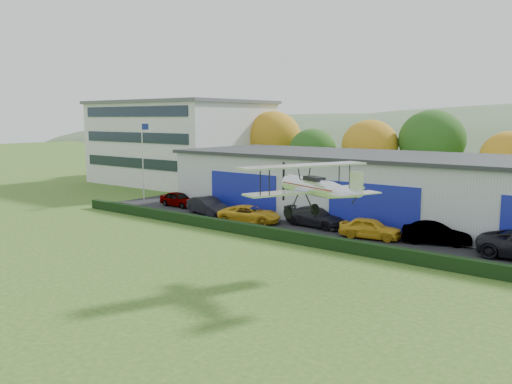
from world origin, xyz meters
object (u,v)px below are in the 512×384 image
Objects in this scene: office_block at (181,142)px; car_5 at (436,233)px; hangar at (405,188)px; car_4 at (370,228)px; car_0 at (179,199)px; car_1 at (208,206)px; car_2 at (250,214)px; flagpole at (143,153)px; biplane at (315,185)px; car_3 at (316,217)px.

office_block is 4.74× the size of car_5.
hangar is 7.91m from car_4.
office_block reaches higher than car_0.
hangar reaches higher than car_1.
car_2 is (10.07, -1.94, -0.00)m from car_0.
hangar is at bearing 17.85° from car_5.
flagpole is 1.84× the size of car_5.
car_0 is 10.26m from car_2.
car_4 is at bearing -23.53° from office_block.
office_block is at bearing 56.82° from car_4.
office_block is 2.80× the size of biplane.
hangar is 16.46m from car_1.
car_0 is at bearing -161.09° from hangar.
biplane is at bearing -143.97° from car_3.
car_3 is (14.93, 0.07, 0.04)m from car_0.
office_block is 4.12× the size of car_3.
office_block is at bearing 51.58° from car_5.
biplane is (21.52, -10.87, 4.11)m from car_0.
car_1 is at bearing 75.76° from car_5.
flagpole reaches higher than car_3.
office_block is 15.33m from flagpole.
car_0 is 0.92× the size of car_5.
hangar is 20.47m from car_0.
office_block is 5.15× the size of car_0.
car_1 is (-14.27, -7.98, -1.85)m from hangar.
biplane is at bearing 179.34° from car_4.
car_0 is at bearing -44.80° from office_block.
car_4 is at bearing -97.46° from car_3.
car_2 is 14.17m from car_5.
car_3 is at bearing -87.70° from car_2.
biplane is at bearing 148.07° from car_5.
flagpole is at bearing -166.49° from hangar.
car_5 is (29.69, -0.49, -4.02)m from flagpole.
car_2 is at bearing -99.11° from car_0.
biplane is (16.51, -9.49, 4.04)m from car_1.
car_1 is at bearing 63.57° from car_2.
car_1 is 19.47m from biplane.
car_3 reaches higher than car_4.
car_0 is at bearing 89.81° from car_1.
hangar reaches higher than car_0.
biplane is (27.12, -11.50, 0.05)m from flagpole.
flagpole is 25.94m from car_4.
flagpole reaches higher than biplane.
car_5 reaches higher than car_0.
car_0 is 0.80× the size of car_3.
hangar is 1.97× the size of office_block.
hangar is 8.07m from car_3.
office_block is at bearing 66.52° from car_1.
car_1 reaches higher than car_0.
car_2 is 15.09m from biplane.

